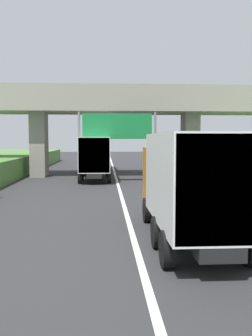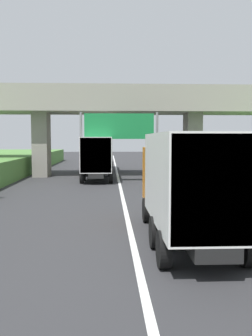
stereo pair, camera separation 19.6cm
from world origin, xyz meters
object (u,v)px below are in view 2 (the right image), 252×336
Objects in this scene: overhead_highway_sign at (119,131)px; truck_silver at (101,152)px; truck_orange at (187,182)px; construction_barrel_4 at (227,184)px; truck_yellow at (97,156)px.

truck_silver is at bearing 97.89° from overhead_highway_sign.
truck_orange reaches higher than construction_barrel_4.
construction_barrel_4 is at bearing -63.84° from truck_silver.
truck_orange is 11.92m from construction_barrel_4.
truck_yellow is 8.11× the size of construction_barrel_4.
construction_barrel_4 is at bearing 65.60° from truck_orange.
truck_orange is 8.11× the size of construction_barrel_4.
overhead_highway_sign is at bearing -48.17° from truck_yellow.
overhead_highway_sign is 0.81× the size of truck_silver.
truck_silver reaches higher than construction_barrel_4.
overhead_highway_sign is 0.81× the size of truck_orange.
truck_orange and truck_yellow have the same top height.
truck_yellow is (-3.41, 17.72, 0.00)m from truck_orange.
truck_silver is 1.00× the size of truck_yellow.
overhead_highway_sign is at bearing 142.57° from construction_barrel_4.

